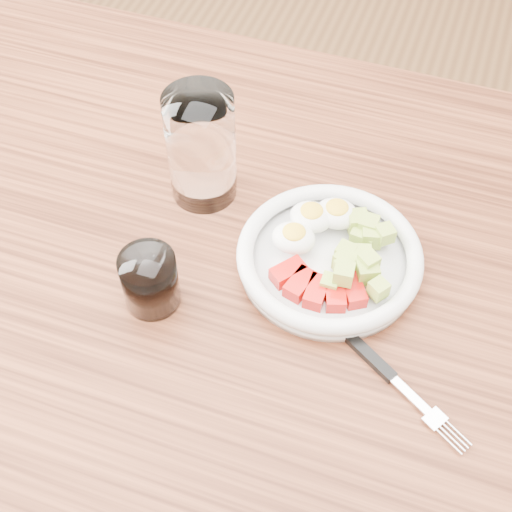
# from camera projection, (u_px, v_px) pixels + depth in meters

# --- Properties ---
(ground) EXTENTS (4.00, 4.00, 0.00)m
(ground) POSITION_uv_depth(u_px,v_px,m) (259.00, 498.00, 1.46)
(ground) COLOR brown
(ground) RESTS_ON ground
(dining_table) EXTENTS (1.50, 0.90, 0.77)m
(dining_table) POSITION_uv_depth(u_px,v_px,m) (261.00, 324.00, 0.93)
(dining_table) COLOR brown
(dining_table) RESTS_ON ground
(bowl) EXTENTS (0.22, 0.22, 0.06)m
(bowl) POSITION_uv_depth(u_px,v_px,m) (330.00, 254.00, 0.85)
(bowl) COLOR white
(bowl) RESTS_ON dining_table
(fork) EXTENTS (0.18, 0.12, 0.01)m
(fork) POSITION_uv_depth(u_px,v_px,m) (379.00, 366.00, 0.78)
(fork) COLOR black
(fork) RESTS_ON dining_table
(water_glass) EXTENTS (0.09, 0.09, 0.15)m
(water_glass) POSITION_uv_depth(u_px,v_px,m) (201.00, 148.00, 0.88)
(water_glass) COLOR white
(water_glass) RESTS_ON dining_table
(coffee_glass) EXTENTS (0.07, 0.07, 0.07)m
(coffee_glass) POSITION_uv_depth(u_px,v_px,m) (150.00, 281.00, 0.81)
(coffee_glass) COLOR white
(coffee_glass) RESTS_ON dining_table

